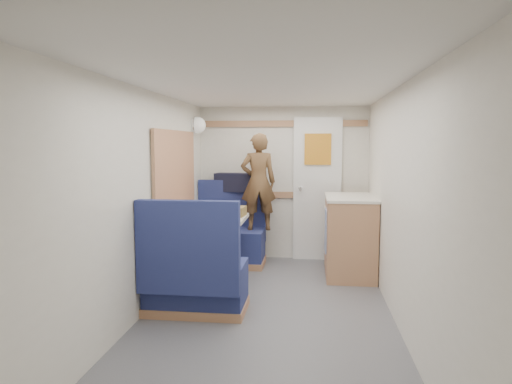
# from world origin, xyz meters

# --- Properties ---
(floor) EXTENTS (4.50, 4.50, 0.00)m
(floor) POSITION_xyz_m (0.00, 0.00, 0.00)
(floor) COLOR #515156
(floor) RESTS_ON ground
(ceiling) EXTENTS (4.50, 4.50, 0.00)m
(ceiling) POSITION_xyz_m (0.00, 0.00, 2.00)
(ceiling) COLOR silver
(ceiling) RESTS_ON wall_back
(wall_back) EXTENTS (2.20, 0.02, 2.00)m
(wall_back) POSITION_xyz_m (0.00, 2.25, 1.00)
(wall_back) COLOR silver
(wall_back) RESTS_ON floor
(wall_left) EXTENTS (0.02, 4.50, 2.00)m
(wall_left) POSITION_xyz_m (-1.10, 0.00, 1.00)
(wall_left) COLOR silver
(wall_left) RESTS_ON floor
(wall_right) EXTENTS (0.02, 4.50, 2.00)m
(wall_right) POSITION_xyz_m (1.10, 0.00, 1.00)
(wall_right) COLOR silver
(wall_right) RESTS_ON floor
(oak_trim_low) EXTENTS (2.15, 0.02, 0.08)m
(oak_trim_low) POSITION_xyz_m (0.00, 2.23, 0.85)
(oak_trim_low) COLOR #A76D4B
(oak_trim_low) RESTS_ON wall_back
(oak_trim_high) EXTENTS (2.15, 0.02, 0.08)m
(oak_trim_high) POSITION_xyz_m (0.00, 2.23, 1.78)
(oak_trim_high) COLOR #A76D4B
(oak_trim_high) RESTS_ON wall_back
(side_window) EXTENTS (0.04, 1.30, 0.72)m
(side_window) POSITION_xyz_m (-1.08, 1.00, 1.25)
(side_window) COLOR gray
(side_window) RESTS_ON wall_left
(rear_door) EXTENTS (0.62, 0.12, 1.86)m
(rear_door) POSITION_xyz_m (0.45, 2.22, 0.97)
(rear_door) COLOR white
(rear_door) RESTS_ON wall_back
(dinette_table) EXTENTS (0.62, 0.92, 0.72)m
(dinette_table) POSITION_xyz_m (-0.65, 1.00, 0.57)
(dinette_table) COLOR white
(dinette_table) RESTS_ON floor
(bench_far) EXTENTS (0.90, 0.59, 1.05)m
(bench_far) POSITION_xyz_m (-0.65, 1.86, 0.30)
(bench_far) COLOR #18224F
(bench_far) RESTS_ON floor
(bench_near) EXTENTS (0.90, 0.59, 1.05)m
(bench_near) POSITION_xyz_m (-0.65, 0.14, 0.30)
(bench_near) COLOR #18224F
(bench_near) RESTS_ON floor
(ledge) EXTENTS (0.90, 0.14, 0.04)m
(ledge) POSITION_xyz_m (-0.65, 2.12, 0.88)
(ledge) COLOR #A76D4B
(ledge) RESTS_ON bench_far
(dome_light) EXTENTS (0.20, 0.20, 0.20)m
(dome_light) POSITION_xyz_m (-1.04, 1.85, 1.75)
(dome_light) COLOR white
(dome_light) RESTS_ON wall_left
(galley_counter) EXTENTS (0.57, 0.92, 0.92)m
(galley_counter) POSITION_xyz_m (0.82, 1.55, 0.47)
(galley_counter) COLOR #A76D4B
(galley_counter) RESTS_ON floor
(person) EXTENTS (0.48, 0.37, 1.20)m
(person) POSITION_xyz_m (-0.28, 1.85, 1.05)
(person) COLOR brown
(person) RESTS_ON bench_far
(duffel_bag) EXTENTS (0.53, 0.34, 0.24)m
(duffel_bag) POSITION_xyz_m (-0.62, 2.12, 1.02)
(duffel_bag) COLOR black
(duffel_bag) RESTS_ON ledge
(tray) EXTENTS (0.29, 0.38, 0.02)m
(tray) POSITION_xyz_m (-0.53, 0.85, 0.73)
(tray) COLOR white
(tray) RESTS_ON dinette_table
(orange_fruit) EXTENTS (0.07, 0.07, 0.07)m
(orange_fruit) POSITION_xyz_m (-0.43, 0.84, 0.77)
(orange_fruit) COLOR orange
(orange_fruit) RESTS_ON tray
(cheese_block) EXTENTS (0.11, 0.08, 0.04)m
(cheese_block) POSITION_xyz_m (-0.62, 0.72, 0.76)
(cheese_block) COLOR #DECE80
(cheese_block) RESTS_ON tray
(wine_glass) EXTENTS (0.08, 0.08, 0.17)m
(wine_glass) POSITION_xyz_m (-0.64, 0.88, 0.84)
(wine_glass) COLOR white
(wine_glass) RESTS_ON dinette_table
(tumbler_left) EXTENTS (0.07, 0.07, 0.12)m
(tumbler_left) POSITION_xyz_m (-0.78, 0.71, 0.78)
(tumbler_left) COLOR silver
(tumbler_left) RESTS_ON dinette_table
(tumbler_mid) EXTENTS (0.07, 0.07, 0.12)m
(tumbler_mid) POSITION_xyz_m (-0.78, 1.38, 0.78)
(tumbler_mid) COLOR silver
(tumbler_mid) RESTS_ON dinette_table
(tumbler_right) EXTENTS (0.06, 0.06, 0.10)m
(tumbler_right) POSITION_xyz_m (-0.69, 1.16, 0.77)
(tumbler_right) COLOR white
(tumbler_right) RESTS_ON dinette_table
(beer_glass) EXTENTS (0.07, 0.07, 0.11)m
(beer_glass) POSITION_xyz_m (-0.47, 1.09, 0.77)
(beer_glass) COLOR brown
(beer_glass) RESTS_ON dinette_table
(pepper_grinder) EXTENTS (0.04, 0.04, 0.10)m
(pepper_grinder) POSITION_xyz_m (-0.62, 0.94, 0.77)
(pepper_grinder) COLOR black
(pepper_grinder) RESTS_ON dinette_table
(salt_grinder) EXTENTS (0.03, 0.03, 0.08)m
(salt_grinder) POSITION_xyz_m (-0.77, 0.98, 0.76)
(salt_grinder) COLOR white
(salt_grinder) RESTS_ON dinette_table
(bread_loaf) EXTENTS (0.16, 0.26, 0.10)m
(bread_loaf) POSITION_xyz_m (-0.43, 1.20, 0.77)
(bread_loaf) COLOR brown
(bread_loaf) RESTS_ON dinette_table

